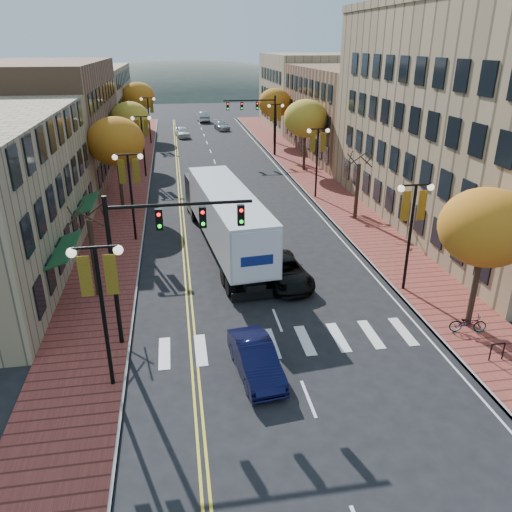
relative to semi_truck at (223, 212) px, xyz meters
name	(u,v)px	position (x,y,z in m)	size (l,w,h in m)	color
ground	(296,368)	(1.61, -13.94, -2.47)	(200.00, 200.00, 0.00)	black
sidewalk_left	(130,181)	(-7.39, 18.56, -2.40)	(4.00, 85.00, 0.15)	brown
sidewalk_right	(307,174)	(10.61, 18.56, -2.40)	(4.00, 85.00, 0.15)	brown
building_left_mid	(44,121)	(-15.39, 22.06, 3.03)	(12.00, 24.00, 11.00)	brown
building_left_far	(83,102)	(-15.39, 47.06, 2.28)	(12.00, 26.00, 9.50)	#9E8966
building_right_near	(501,121)	(20.11, 2.06, 5.03)	(15.00, 28.00, 15.00)	#997F5B
building_right_mid	(365,111)	(20.11, 28.06, 2.53)	(15.00, 24.00, 10.00)	brown
building_right_far	(316,91)	(20.11, 50.06, 3.03)	(15.00, 20.00, 11.00)	#9E8966
tree_left_a	(94,258)	(-7.39, -5.94, -0.22)	(0.28, 0.28, 4.20)	#382619
tree_left_b	(116,141)	(-7.39, 10.06, 2.97)	(4.48, 4.48, 7.21)	#382619
tree_left_c	(130,118)	(-7.39, 26.06, 2.58)	(4.16, 4.16, 6.69)	#382619
tree_left_d	(138,97)	(-7.39, 44.06, 3.13)	(4.61, 4.61, 7.42)	#382619
tree_right_a	(486,228)	(10.61, -11.94, 2.58)	(4.16, 4.16, 6.69)	#382619
tree_right_b	(357,191)	(10.61, 4.06, -0.22)	(0.28, 0.28, 4.20)	#382619
tree_right_c	(306,119)	(10.61, 20.06, 2.97)	(4.48, 4.48, 7.21)	#382619
tree_right_d	(275,103)	(10.61, 36.06, 2.82)	(4.35, 4.35, 7.00)	#382619
lamp_left_a	(100,291)	(-5.89, -13.94, 1.82)	(1.96, 0.36, 6.05)	black
lamp_left_b	(130,180)	(-5.89, 2.06, 1.82)	(1.96, 0.36, 6.05)	black
lamp_left_c	(142,134)	(-5.89, 20.06, 1.82)	(1.96, 0.36, 6.05)	black
lamp_left_d	(149,111)	(-5.89, 38.06, 1.82)	(1.96, 0.36, 6.05)	black
lamp_right_a	(412,217)	(9.11, -7.94, 1.82)	(1.96, 0.36, 6.05)	black
lamp_right_b	(318,149)	(9.11, 10.06, 1.82)	(1.96, 0.36, 6.05)	black
lamp_right_c	(276,119)	(9.11, 28.06, 1.82)	(1.96, 0.36, 6.05)	black
traffic_mast_near	(157,242)	(-3.87, -10.95, 2.45)	(6.10, 0.35, 7.00)	black
traffic_mast_far	(259,114)	(7.08, 28.05, 2.45)	(6.10, 0.34, 7.00)	black
semi_truck	(223,212)	(0.00, 0.00, 0.00)	(4.45, 17.12, 4.23)	black
navy_sedan	(256,359)	(-0.14, -14.03, -1.77)	(1.49, 4.27, 1.41)	black
black_suv	(283,271)	(2.79, -5.88, -1.75)	(2.40, 5.20, 1.44)	black
car_far_white	(183,132)	(-1.54, 42.96, -1.73)	(1.75, 4.34, 1.48)	white
car_far_silver	(222,126)	(4.71, 48.51, -1.82)	(1.84, 4.52, 1.31)	#A8A6AE
car_far_oncoming	(203,117)	(2.37, 57.84, -1.65)	(1.75, 5.02, 1.65)	#A7A8AF
bicycle	(468,323)	(10.12, -12.66, -1.88)	(0.59, 1.70, 0.90)	gray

